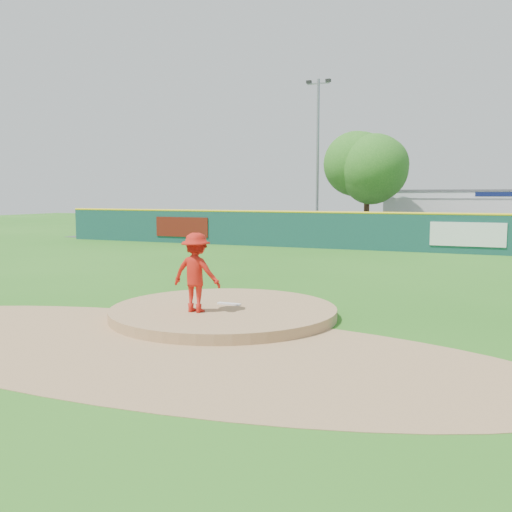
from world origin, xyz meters
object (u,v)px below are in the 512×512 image
at_px(pitcher, 196,272).
at_px(playground_slide, 192,226).
at_px(van, 334,231).
at_px(light_pole_left, 318,151).
at_px(deciduous_tree, 367,170).
at_px(pool_building_grp, 499,213).

relative_size(pitcher, playground_slide, 0.76).
height_order(pitcher, van, pitcher).
height_order(pitcher, light_pole_left, light_pole_left).
bearing_deg(pitcher, van, -82.70).
height_order(pitcher, playground_slide, pitcher).
xyz_separation_m(playground_slide, light_pole_left, (8.43, 3.25, 5.37)).
bearing_deg(playground_slide, light_pole_left, 21.06).
relative_size(van, light_pole_left, 0.50).
bearing_deg(playground_slide, van, -14.71).
xyz_separation_m(pitcher, van, (-2.65, 21.50, -0.39)).
xyz_separation_m(pitcher, deciduous_tree, (-1.67, 25.75, 3.38)).
distance_m(pitcher, van, 21.67).
distance_m(deciduous_tree, light_pole_left, 4.72).
bearing_deg(playground_slide, pool_building_grp, 21.97).
height_order(deciduous_tree, light_pole_left, light_pole_left).
height_order(pitcher, pool_building_grp, pool_building_grp).
bearing_deg(pitcher, playground_slide, -59.81).
height_order(van, pool_building_grp, pool_building_grp).
xyz_separation_m(deciduous_tree, light_pole_left, (-4.00, 2.00, 1.50)).
xyz_separation_m(pool_building_grp, light_pole_left, (-12.00, -4.99, 4.39)).
bearing_deg(playground_slide, pitcher, -60.08).
height_order(pool_building_grp, playground_slide, pool_building_grp).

